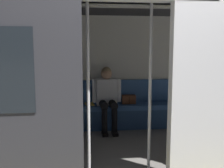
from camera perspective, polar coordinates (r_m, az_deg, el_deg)
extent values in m
cube|color=silver|center=(2.80, 20.59, -2.13)|extent=(0.84, 0.12, 2.17)
cube|color=black|center=(2.76, 20.94, 3.18)|extent=(0.46, 0.02, 0.55)
cube|color=gray|center=(4.19, -0.23, -13.83)|extent=(6.08, 2.80, 0.01)
cube|color=silver|center=(5.31, -1.89, 2.78)|extent=(6.08, 0.10, 2.17)
cube|color=#38609E|center=(5.30, -1.82, -1.54)|extent=(3.52, 0.06, 0.45)
cube|color=white|center=(3.94, -0.24, 16.49)|extent=(4.48, 0.16, 0.03)
cube|color=#38609E|center=(5.13, -1.61, -4.91)|extent=(3.38, 0.44, 0.09)
cube|color=navy|center=(5.00, -1.40, -8.01)|extent=(3.38, 0.04, 0.38)
cube|color=silver|center=(5.06, -1.19, -1.69)|extent=(0.39, 0.23, 0.50)
sphere|color=tan|center=(5.01, -1.20, 2.20)|extent=(0.21, 0.21, 0.21)
sphere|color=#997F59|center=(5.02, -1.22, 2.63)|extent=(0.19, 0.19, 0.19)
cylinder|color=silver|center=(5.06, 1.49, -1.34)|extent=(0.08, 0.08, 0.44)
cylinder|color=silver|center=(5.00, -3.82, -1.47)|extent=(0.08, 0.08, 0.44)
cylinder|color=black|center=(4.91, 0.16, -4.34)|extent=(0.15, 0.40, 0.14)
cylinder|color=black|center=(4.89, -1.93, -4.40)|extent=(0.15, 0.40, 0.14)
cylinder|color=black|center=(4.79, 0.53, -7.91)|extent=(0.10, 0.10, 0.43)
cylinder|color=black|center=(4.76, -1.63, -8.00)|extent=(0.10, 0.10, 0.43)
cube|color=black|center=(4.80, 0.62, -10.63)|extent=(0.11, 0.22, 0.06)
cube|color=black|center=(4.78, -1.54, -10.73)|extent=(0.11, 0.22, 0.06)
cube|color=brown|center=(5.19, 3.62, -3.32)|extent=(0.26, 0.14, 0.17)
cube|color=#472718|center=(5.12, 3.76, -3.57)|extent=(0.02, 0.01, 0.14)
cube|color=gold|center=(5.10, -4.88, -4.34)|extent=(0.18, 0.24, 0.03)
cylinder|color=silver|center=(2.90, -5.15, -1.53)|extent=(0.04, 0.04, 2.15)
cylinder|color=silver|center=(3.12, 8.19, -0.93)|extent=(0.04, 0.04, 2.15)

